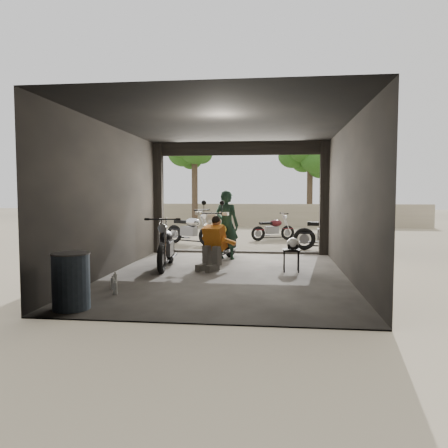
% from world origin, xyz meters
% --- Properties ---
extents(ground, '(80.00, 80.00, 0.00)m').
position_xyz_m(ground, '(0.00, 0.00, 0.00)').
color(ground, '#7A6D56').
rests_on(ground, ground).
extents(garage, '(7.00, 7.13, 3.20)m').
position_xyz_m(garage, '(0.00, 0.55, 1.28)').
color(garage, '#2D2B28').
rests_on(garage, ground).
extents(boundary_wall, '(18.00, 0.30, 1.20)m').
position_xyz_m(boundary_wall, '(0.00, 14.00, 0.60)').
color(boundary_wall, gray).
rests_on(boundary_wall, ground).
extents(tree_left, '(2.20, 2.20, 5.60)m').
position_xyz_m(tree_left, '(-3.00, 12.50, 3.99)').
color(tree_left, '#382B1E').
rests_on(tree_left, ground).
extents(tree_right, '(2.20, 2.20, 5.00)m').
position_xyz_m(tree_right, '(2.80, 14.00, 3.56)').
color(tree_right, '#382B1E').
rests_on(tree_right, ground).
extents(main_bike, '(1.25, 2.09, 1.30)m').
position_xyz_m(main_bike, '(-0.37, 1.98, 0.65)').
color(main_bike, white).
rests_on(main_bike, ground).
extents(left_bike, '(0.91, 1.84, 1.20)m').
position_xyz_m(left_bike, '(-1.49, 0.75, 0.60)').
color(left_bike, black).
rests_on(left_bike, ground).
extents(outside_bike_a, '(1.94, 1.52, 1.22)m').
position_xyz_m(outside_bike_a, '(-1.87, 5.48, 0.61)').
color(outside_bike_a, black).
rests_on(outside_bike_a, ground).
extents(outside_bike_b, '(1.64, 1.21, 1.03)m').
position_xyz_m(outside_bike_b, '(0.95, 7.14, 0.51)').
color(outside_bike_b, '#491115').
rests_on(outside_bike_b, ground).
extents(outside_bike_c, '(1.96, 0.90, 1.30)m').
position_xyz_m(outside_bike_c, '(2.68, 4.43, 0.65)').
color(outside_bike_c, black).
rests_on(outside_bike_c, ground).
extents(rider, '(0.77, 0.61, 1.83)m').
position_xyz_m(rider, '(-0.25, 2.26, 0.91)').
color(rider, black).
rests_on(rider, ground).
extents(mechanic, '(0.88, 1.00, 1.19)m').
position_xyz_m(mechanic, '(-0.40, 0.57, 0.60)').
color(mechanic, orange).
rests_on(mechanic, ground).
extents(stool, '(0.37, 0.37, 0.52)m').
position_xyz_m(stool, '(1.38, 0.56, 0.44)').
color(stool, black).
rests_on(stool, ground).
extents(helmet, '(0.32, 0.33, 0.26)m').
position_xyz_m(helmet, '(1.41, 0.55, 0.65)').
color(helmet, white).
rests_on(helmet, stool).
extents(oil_drum, '(0.69, 0.69, 0.86)m').
position_xyz_m(oil_drum, '(-2.00, -3.00, 0.43)').
color(oil_drum, '#455A74').
rests_on(oil_drum, ground).
extents(sign_post, '(0.70, 0.08, 2.10)m').
position_xyz_m(sign_post, '(3.13, 3.94, 1.39)').
color(sign_post, black).
rests_on(sign_post, ground).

